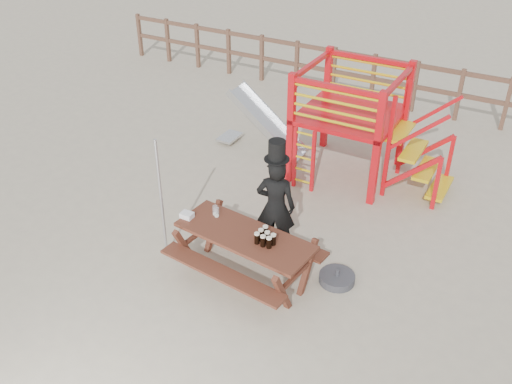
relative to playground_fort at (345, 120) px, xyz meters
name	(u,v)px	position (x,y,z in m)	size (l,w,h in m)	color
ground	(241,275)	(-0.12, -3.58, -1.07)	(60.00, 60.00, 0.00)	#B8AB8F
back_fence	(394,77)	(-0.12, 3.42, -0.34)	(15.09, 0.09, 1.20)	brown
playground_fort	(345,120)	(0.00, 0.00, 0.00)	(4.71, 1.84, 2.10)	red
picnic_table	(245,250)	(-0.05, -3.57, -0.58)	(2.13, 1.58, 0.77)	brown
man_with_hat	(276,204)	(0.03, -2.80, -0.22)	(0.68, 0.54, 1.91)	black
metal_pole	(161,200)	(-1.38, -3.70, -0.08)	(0.04, 0.04, 1.98)	#B2B2B7
parasol_base	(337,278)	(1.16, -3.01, -1.01)	(0.52, 0.52, 0.22)	#39393E
paper_bag	(187,215)	(-0.99, -3.63, -0.26)	(0.18, 0.14, 0.08)	white
stout_pints	(265,238)	(0.29, -3.60, -0.21)	(0.28, 0.29, 0.17)	black
empty_glasses	(216,211)	(-0.65, -3.38, -0.23)	(0.12, 0.10, 0.15)	silver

